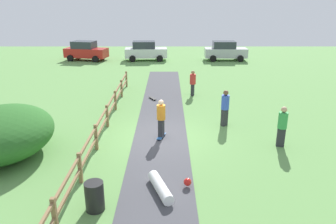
{
  "coord_description": "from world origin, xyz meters",
  "views": [
    {
      "loc": [
        0.34,
        -13.54,
        5.87
      ],
      "look_at": [
        0.35,
        0.56,
        1.0
      ],
      "focal_mm": 34.92,
      "sensor_mm": 36.0,
      "label": 1
    }
  ],
  "objects": [
    {
      "name": "bystander_red",
      "position": [
        1.92,
        6.74,
        0.89
      ],
      "size": [
        0.45,
        0.45,
        1.63
      ],
      "color": "#2D2D33",
      "rests_on": "ground_plane"
    },
    {
      "name": "skateboard_loose",
      "position": [
        -0.62,
        5.86,
        0.09
      ],
      "size": [
        0.54,
        0.81,
        0.08
      ],
      "color": "black",
      "rests_on": "asphalt_path"
    },
    {
      "name": "bystander_blue",
      "position": [
        3.1,
        1.45,
        0.99
      ],
      "size": [
        0.54,
        0.54,
        1.79
      ],
      "color": "#2D2D33",
      "rests_on": "ground_plane"
    },
    {
      "name": "parked_car_red",
      "position": [
        -7.99,
        19.67,
        0.96
      ],
      "size": [
        4.46,
        2.66,
        1.92
      ],
      "color": "red",
      "rests_on": "ground_plane"
    },
    {
      "name": "parked_car_silver",
      "position": [
        6.13,
        19.66,
        0.96
      ],
      "size": [
        4.23,
        2.06,
        1.92
      ],
      "color": "#B7B7BC",
      "rests_on": "ground_plane"
    },
    {
      "name": "parked_car_white",
      "position": [
        -1.93,
        19.65,
        0.96
      ],
      "size": [
        4.29,
        2.18,
        1.92
      ],
      "color": "silver",
      "rests_on": "ground_plane"
    },
    {
      "name": "wooden_fence",
      "position": [
        -2.6,
        0.0,
        0.67
      ],
      "size": [
        0.12,
        18.12,
        1.1
      ],
      "color": "olive",
      "rests_on": "ground_plane"
    },
    {
      "name": "asphalt_path",
      "position": [
        0.0,
        0.0,
        0.01
      ],
      "size": [
        2.4,
        28.0,
        0.02
      ],
      "primitive_type": "cube",
      "color": "#47474C",
      "rests_on": "ground_plane"
    },
    {
      "name": "skater_riding",
      "position": [
        0.04,
        -0.11,
        1.0
      ],
      "size": [
        0.48,
        0.82,
        1.76
      ],
      "color": "#265999",
      "rests_on": "asphalt_path"
    },
    {
      "name": "bush_large",
      "position": [
        -6.08,
        -1.85,
        0.97
      ],
      "size": [
        3.76,
        4.51,
        1.94
      ],
      "primitive_type": "ellipsoid",
      "color": "#286023",
      "rests_on": "ground_plane"
    },
    {
      "name": "ground_plane",
      "position": [
        0.0,
        0.0,
        0.0
      ],
      "size": [
        60.0,
        60.0,
        0.0
      ],
      "primitive_type": "plane",
      "color": "#60934C"
    },
    {
      "name": "skater_fallen",
      "position": [
        0.16,
        -4.46,
        0.2
      ],
      "size": [
        1.46,
        1.66,
        0.36
      ],
      "color": "white",
      "rests_on": "asphalt_path"
    },
    {
      "name": "bystander_green",
      "position": [
        5.07,
        -0.96,
        0.97
      ],
      "size": [
        0.46,
        0.46,
        1.75
      ],
      "color": "#2D2D33",
      "rests_on": "ground_plane"
    },
    {
      "name": "trash_bin",
      "position": [
        -1.8,
        -5.37,
        0.45
      ],
      "size": [
        0.56,
        0.56,
        0.9
      ],
      "primitive_type": "cylinder",
      "color": "black",
      "rests_on": "ground_plane"
    }
  ]
}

